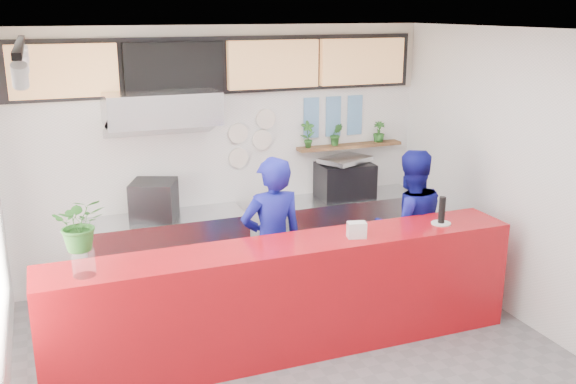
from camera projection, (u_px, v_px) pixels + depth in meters
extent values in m
plane|color=slate|center=(306.00, 371.00, 5.83)|extent=(5.00, 5.00, 0.00)
plane|color=silver|center=(308.00, 32.00, 5.00)|extent=(5.00, 5.00, 0.00)
plane|color=white|center=(226.00, 154.00, 7.65)|extent=(5.00, 0.00, 5.00)
plane|color=white|center=(542.00, 186.00, 6.28)|extent=(0.00, 5.00, 5.00)
cube|color=#AC0C13|center=(290.00, 298.00, 6.03)|extent=(4.50, 0.60, 1.10)
cube|color=beige|center=(223.00, 61.00, 7.34)|extent=(5.00, 0.02, 0.80)
cube|color=#B2B5BA|center=(168.00, 254.00, 7.40)|extent=(1.80, 0.60, 0.90)
cube|color=black|center=(154.00, 200.00, 7.17)|extent=(0.62, 0.62, 0.43)
cube|color=#B2B5BA|center=(161.00, 108.00, 6.88)|extent=(1.20, 0.70, 0.35)
cube|color=#B2B5BA|center=(162.00, 126.00, 6.94)|extent=(1.20, 0.69, 0.31)
cube|color=#B2B5BA|center=(348.00, 230.00, 8.20)|extent=(1.80, 0.60, 0.90)
cube|color=black|center=(345.00, 180.00, 7.99)|extent=(0.69, 0.51, 0.43)
cube|color=#A5A7AC|center=(345.00, 160.00, 7.92)|extent=(0.72, 0.63, 0.06)
cube|color=brown|center=(350.00, 146.00, 8.12)|extent=(1.40, 0.18, 0.04)
cube|color=tan|center=(63.00, 71.00, 6.65)|extent=(1.10, 0.10, 0.55)
cube|color=black|center=(174.00, 68.00, 7.05)|extent=(1.10, 0.10, 0.55)
cube|color=tan|center=(273.00, 64.00, 7.46)|extent=(1.10, 0.10, 0.55)
cube|color=tan|center=(362.00, 61.00, 7.86)|extent=(1.10, 0.10, 0.55)
cube|color=black|center=(224.00, 65.00, 7.33)|extent=(4.80, 0.04, 0.65)
cube|color=black|center=(20.00, 45.00, 4.29)|extent=(0.05, 2.40, 0.04)
cylinder|color=silver|center=(238.00, 133.00, 7.61)|extent=(0.24, 0.03, 0.24)
cylinder|color=silver|center=(262.00, 140.00, 7.74)|extent=(0.24, 0.03, 0.24)
cylinder|color=silver|center=(239.00, 158.00, 7.69)|extent=(0.24, 0.03, 0.24)
cylinder|color=silver|center=(266.00, 119.00, 7.69)|extent=(0.24, 0.03, 0.24)
cube|color=#598CBF|center=(311.00, 108.00, 7.88)|extent=(0.20, 0.02, 0.25)
cube|color=#598CBF|center=(333.00, 106.00, 7.99)|extent=(0.20, 0.02, 0.25)
cube|color=#598CBF|center=(355.00, 105.00, 8.09)|extent=(0.20, 0.02, 0.25)
cube|color=#598CBF|center=(311.00, 128.00, 7.95)|extent=(0.20, 0.02, 0.25)
cube|color=#598CBF|center=(333.00, 126.00, 8.05)|extent=(0.20, 0.02, 0.25)
cube|color=#598CBF|center=(354.00, 125.00, 8.16)|extent=(0.20, 0.02, 0.25)
imported|color=navy|center=(272.00, 243.00, 6.45)|extent=(0.66, 0.44, 1.80)
imported|color=navy|center=(409.00, 227.00, 7.01)|extent=(0.92, 0.75, 1.74)
imported|color=#265E21|center=(308.00, 134.00, 7.87)|extent=(0.19, 0.14, 0.33)
imported|color=#265E21|center=(336.00, 134.00, 8.01)|extent=(0.19, 0.17, 0.28)
imported|color=#265E21|center=(379.00, 132.00, 8.22)|extent=(0.19, 0.18, 0.26)
cylinder|color=silver|center=(84.00, 262.00, 5.14)|extent=(0.20, 0.20, 0.22)
imported|color=#265E21|center=(80.00, 224.00, 5.05)|extent=(0.41, 0.36, 0.44)
cube|color=silver|center=(357.00, 230.00, 6.01)|extent=(0.19, 0.15, 0.15)
cylinder|color=silver|center=(441.00, 223.00, 6.41)|extent=(0.26, 0.26, 0.01)
cylinder|color=black|center=(442.00, 210.00, 6.37)|extent=(0.08, 0.08, 0.27)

